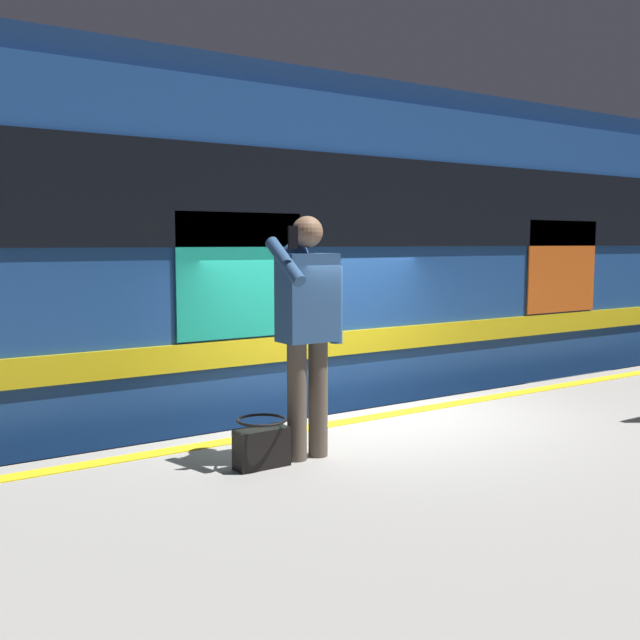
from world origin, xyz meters
The scene contains 8 objects.
ground_plane centered at (0.00, 0.00, 0.00)m, with size 23.90×23.90×0.00m, color #3D3D3F.
platform centered at (0.00, 2.08, 0.56)m, with size 12.59×4.15×1.12m, color gray.
safety_line centered at (0.00, 0.30, 1.12)m, with size 12.33×0.16×0.01m, color yellow.
track_rail_near centered at (0.00, -1.25, 0.08)m, with size 16.36×0.08×0.16m, color slate.
track_rail_far centered at (0.00, -2.68, 0.08)m, with size 16.36×0.08×0.16m, color slate.
train_carriage centered at (-1.41, -1.96, 2.62)m, with size 12.86×2.73×4.16m.
passenger centered at (1.17, 1.00, 2.13)m, with size 0.57×0.55×1.72m.
handbag centered at (1.56, 1.02, 1.28)m, with size 0.38×0.34×0.34m.
Camera 1 is at (4.01, 5.35, 2.65)m, focal length 41.66 mm.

